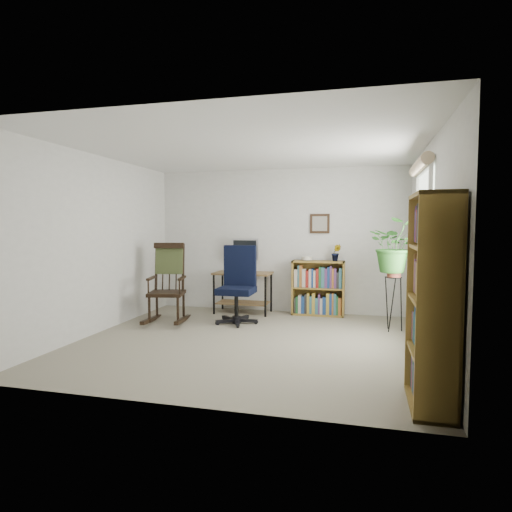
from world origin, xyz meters
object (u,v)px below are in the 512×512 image
(office_chair, at_px, (236,284))
(tall_bookshelf, at_px, (432,301))
(low_bookshelf, at_px, (318,288))
(rocking_chair, at_px, (166,282))
(desk, at_px, (243,293))

(office_chair, xyz_separation_m, tall_bookshelf, (2.35, -2.43, 0.26))
(office_chair, xyz_separation_m, low_bookshelf, (1.12, 0.89, -0.14))
(low_bookshelf, bearing_deg, rocking_chair, -153.40)
(desk, relative_size, low_bookshelf, 1.06)
(office_chair, bearing_deg, rocking_chair, -171.89)
(low_bookshelf, relative_size, tall_bookshelf, 0.52)
(office_chair, height_order, rocking_chair, rocking_chair)
(low_bookshelf, bearing_deg, tall_bookshelf, -69.61)
(rocking_chair, bearing_deg, desk, 33.31)
(rocking_chair, distance_m, low_bookshelf, 2.42)
(low_bookshelf, bearing_deg, desk, -174.45)
(desk, distance_m, tall_bookshelf, 4.08)
(rocking_chair, height_order, low_bookshelf, rocking_chair)
(office_chair, height_order, low_bookshelf, office_chair)
(low_bookshelf, xyz_separation_m, tall_bookshelf, (1.24, -3.32, 0.41))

